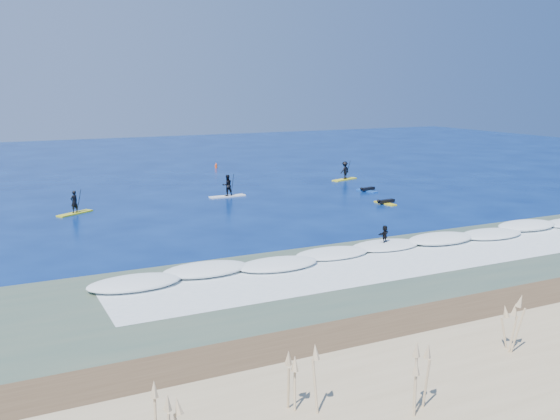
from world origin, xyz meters
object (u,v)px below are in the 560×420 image
sup_paddler_center (227,187)px  wave_surfer (385,236)px  prone_paddler_far (367,190)px  prone_paddler_near (385,202)px  sup_paddler_left (74,206)px  sup_paddler_right (345,172)px  marker_buoy (216,166)px

sup_paddler_center → wave_surfer: sup_paddler_center is taller
prone_paddler_far → wave_surfer: 20.96m
prone_paddler_near → prone_paddler_far: bearing=-25.9°
sup_paddler_left → prone_paddler_far: (26.73, -1.36, -0.51)m
sup_paddler_right → sup_paddler_left: bearing=172.5°
sup_paddler_right → prone_paddler_far: 7.47m
sup_paddler_left → sup_paddler_center: sup_paddler_center is taller
sup_paddler_center → sup_paddler_left: bearing=-174.8°
sup_paddler_center → prone_paddler_far: (13.09, -3.15, -0.72)m
sup_paddler_right → marker_buoy: size_ratio=4.81×
sup_paddler_center → wave_surfer: 21.19m
sup_paddler_left → sup_paddler_right: 29.28m
sup_paddler_right → marker_buoy: sup_paddler_right is taller
sup_paddler_center → marker_buoy: sup_paddler_center is taller
sup_paddler_left → marker_buoy: size_ratio=4.30×
sup_paddler_left → marker_buoy: bearing=14.4°
sup_paddler_left → sup_paddler_right: (28.70, 5.81, 0.22)m
sup_paddler_right → prone_paddler_far: (-1.97, -7.17, -0.73)m
prone_paddler_far → sup_paddler_center: bearing=64.5°
sup_paddler_left → marker_buoy: sup_paddler_left is taller
sup_paddler_left → marker_buoy: (19.66, 20.77, -0.37)m
marker_buoy → prone_paddler_near: bearing=-80.3°
wave_surfer → marker_buoy: bearing=60.5°
sup_paddler_center → wave_surfer: bearing=-86.3°
sup_paddler_center → prone_paddler_near: 14.26m
sup_paddler_left → sup_paddler_right: bearing=-20.8°
sup_paddler_left → prone_paddler_near: size_ratio=1.28×
sup_paddler_left → prone_paddler_near: (24.50, -7.42, -0.51)m
sup_paddler_right → wave_surfer: bearing=-136.1°
sup_paddler_center → marker_buoy: (6.03, 18.98, -0.57)m
sup_paddler_left → prone_paddler_far: sup_paddler_left is taller
prone_paddler_near → sup_paddler_center: bearing=44.0°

